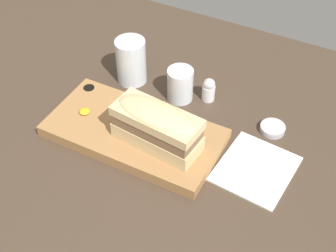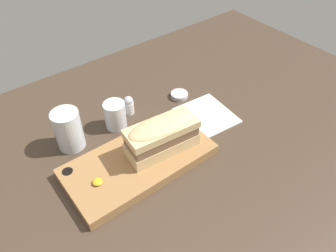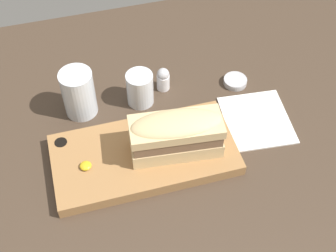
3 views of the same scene
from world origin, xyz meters
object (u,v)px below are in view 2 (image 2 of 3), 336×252
Objects in this scene: salt_shaker at (129,105)px; condiment_dish at (179,95)px; sandwich at (162,134)px; napkin at (207,115)px; wine_glass at (115,116)px; water_glass at (69,132)px; serving_board at (139,161)px.

salt_shaker reaches higher than condiment_dish.
napkin is at bearing 13.13° from sandwich.
wine_glass is 1.36× the size of salt_shaker.
water_glass reaches higher than condiment_dish.
wine_glass is 27.81cm from napkin.
napkin is 12.61cm from condiment_dish.
water_glass is at bearing 133.05° from sandwich.
water_glass is 37.90cm from condiment_dish.
water_glass reaches higher than wine_glass.
water_glass is 1.90× the size of salt_shaker.
water_glass is at bearing 121.71° from serving_board.
serving_board is at bearing 169.14° from sandwich.
serving_board is at bearing -58.29° from water_glass.
sandwich reaches higher than napkin.
serving_board is at bearing -100.89° from wine_glass.
condiment_dish is at bearing 92.58° from napkin.
serving_board is 31.40cm from condiment_dish.
water_glass is 0.66× the size of napkin.
sandwich reaches higher than serving_board.
sandwich is 22.74cm from napkin.
water_glass is 20.41cm from salt_shaker.
sandwich reaches higher than condiment_dish.
salt_shaker is 1.07× the size of condiment_dish.
water_glass is 40.90cm from napkin.
salt_shaker is (-17.99, 15.83, 2.86)cm from napkin.
serving_board is 2.19× the size of napkin.
sandwich is at bearing -46.95° from water_glass.
water_glass is 14.00cm from wine_glass.
wine_glass reaches higher than salt_shaker.
wine_glass is 1.46× the size of condiment_dish.
wine_glass is at bearing -156.43° from salt_shaker.
napkin is (38.20, -13.78, -4.83)cm from water_glass.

